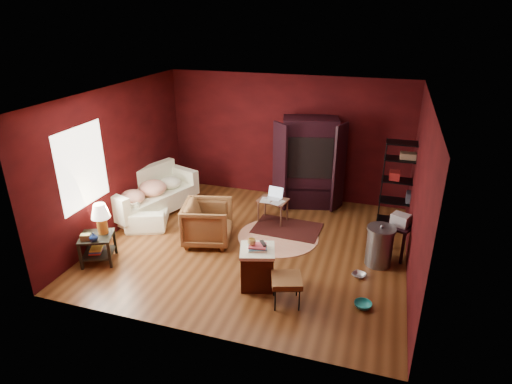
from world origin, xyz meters
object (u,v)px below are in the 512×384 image
side_table (99,228)px  wire_shelving (405,182)px  tv_armoire (309,161)px  laptop_desk (273,202)px  sofa (151,197)px  hamper (257,266)px  armchair (208,221)px

side_table → wire_shelving: (4.97, 2.91, 0.34)m
side_table → tv_armoire: tv_armoire is taller
side_table → laptop_desk: (2.46, 2.32, -0.18)m
sofa → wire_shelving: size_ratio=1.13×
side_table → tv_armoire: 4.50m
sofa → hamper: 3.47m
hamper → tv_armoire: 3.33m
armchair → tv_armoire: (1.46, 2.21, 0.60)m
sofa → tv_armoire: bearing=-86.9°
armchair → side_table: 1.91m
armchair → side_table: side_table is taller
side_table → wire_shelving: bearing=30.4°
hamper → armchair: bearing=141.3°
tv_armoire → wire_shelving: 2.04m
hamper → wire_shelving: wire_shelving is taller
tv_armoire → side_table: bearing=-145.3°
armchair → laptop_desk: armchair is taller
laptop_desk → wire_shelving: (2.51, 0.59, 0.52)m
armchair → side_table: bearing=113.2°
wire_shelving → tv_armoire: bearing=167.4°
side_table → hamper: 2.84m
laptop_desk → wire_shelving: wire_shelving is taller
sofa → side_table: (0.14, -1.92, 0.24)m
armchair → side_table: (-1.52, -1.15, 0.19)m
tv_armoire → sofa: bearing=-168.9°
armchair → wire_shelving: size_ratio=0.50×
armchair → wire_shelving: (3.45, 1.76, 0.53)m
sofa → laptop_desk: 2.63m
sofa → laptop_desk: bearing=-102.8°
hamper → sofa: bearing=148.4°
sofa → armchair: size_ratio=2.28×
armchair → wire_shelving: bearing=-76.8°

